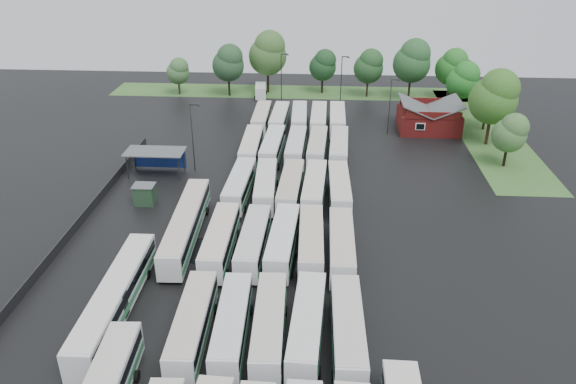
{
  "coord_description": "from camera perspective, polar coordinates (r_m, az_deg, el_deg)",
  "views": [
    {
      "loc": [
        5.93,
        -49.59,
        32.68
      ],
      "look_at": [
        2.0,
        12.0,
        2.5
      ],
      "focal_mm": 35.0,
      "sensor_mm": 36.0,
      "label": 1
    }
  ],
  "objects": [
    {
      "name": "ground",
      "position": [
        59.69,
        -2.67,
        -7.17
      ],
      "size": [
        160.0,
        160.0,
        0.0
      ],
      "primitive_type": "plane",
      "color": "black",
      "rests_on": "ground"
    },
    {
      "name": "brick_building",
      "position": [
        99.03,
        14.09,
        7.14
      ],
      "size": [
        10.07,
        8.6,
        5.39
      ],
      "color": "maroon",
      "rests_on": "ground"
    },
    {
      "name": "wash_shed",
      "position": [
        80.91,
        -13.26,
        3.81
      ],
      "size": [
        8.2,
        4.2,
        3.58
      ],
      "color": "#2D2D30",
      "rests_on": "ground"
    },
    {
      "name": "utility_hut",
      "position": [
        73.08,
        -14.36,
        -0.22
      ],
      "size": [
        2.7,
        2.2,
        2.62
      ],
      "color": "#1C351F",
      "rests_on": "ground"
    },
    {
      "name": "grass_strip_north",
      "position": [
        119.03,
        1.65,
        10.12
      ],
      "size": [
        80.0,
        10.0,
        0.01
      ],
      "primitive_type": "cube",
      "color": "#3A6628",
      "rests_on": "ground"
    },
    {
      "name": "grass_strip_east",
      "position": [
        101.94,
        19.53,
        5.84
      ],
      "size": [
        10.0,
        50.0,
        0.01
      ],
      "primitive_type": "cube",
      "color": "#3A6628",
      "rests_on": "ground"
    },
    {
      "name": "west_fence",
      "position": [
        71.68,
        -19.92,
        -2.23
      ],
      "size": [
        0.1,
        50.0,
        1.2
      ],
      "primitive_type": "cube",
      "color": "#2D2D30",
      "rests_on": "ground"
    },
    {
      "name": "bus_r1c0",
      "position": [
        49.39,
        -9.68,
        -13.07
      ],
      "size": [
        2.85,
        11.91,
        3.3
      ],
      "rotation": [
        0.0,
        0.0,
        0.03
      ],
      "color": "silver",
      "rests_on": "ground"
    },
    {
      "name": "bus_r1c1",
      "position": [
        48.92,
        -5.72,
        -13.27
      ],
      "size": [
        2.86,
        11.7,
        3.23
      ],
      "rotation": [
        0.0,
        0.0,
        0.03
      ],
      "color": "silver",
      "rests_on": "ground"
    },
    {
      "name": "bus_r1c2",
      "position": [
        48.55,
        -1.92,
        -13.44
      ],
      "size": [
        2.89,
        11.94,
        3.3
      ],
      "rotation": [
        0.0,
        0.0,
        0.03
      ],
      "color": "silver",
      "rests_on": "ground"
    },
    {
      "name": "bus_r1c3",
      "position": [
        48.57,
        1.95,
        -13.39
      ],
      "size": [
        3.12,
        12.06,
        3.33
      ],
      "rotation": [
        0.0,
        0.0,
        -0.05
      ],
      "color": "silver",
      "rests_on": "ground"
    },
    {
      "name": "bus_r1c4",
      "position": [
        48.3,
        6.08,
        -13.78
      ],
      "size": [
        2.81,
        12.16,
        3.37
      ],
      "rotation": [
        0.0,
        0.0,
        0.02
      ],
      "color": "silver",
      "rests_on": "ground"
    },
    {
      "name": "bus_r2c0",
      "position": [
        60.23,
        -6.92,
        -4.91
      ],
      "size": [
        2.68,
        12.27,
        3.41
      ],
      "rotation": [
        0.0,
        0.0,
        0.01
      ],
      "color": "silver",
      "rests_on": "ground"
    },
    {
      "name": "bus_r2c1",
      "position": [
        59.85,
        -3.55,
        -5.04
      ],
      "size": [
        2.74,
        11.91,
        3.3
      ],
      "rotation": [
        0.0,
        0.0,
        -0.02
      ],
      "color": "silver",
      "rests_on": "ground"
    },
    {
      "name": "bus_r2c2",
      "position": [
        59.72,
        -0.55,
        -5.02
      ],
      "size": [
        3.08,
        12.2,
        3.37
      ],
      "rotation": [
        0.0,
        0.0,
        -0.04
      ],
      "color": "silver",
      "rests_on": "ground"
    },
    {
      "name": "bus_r2c3",
      "position": [
        59.6,
        2.36,
        -5.12
      ],
      "size": [
        2.81,
        12.09,
        3.35
      ],
      "rotation": [
        0.0,
        0.0,
        0.02
      ],
      "color": "silver",
      "rests_on": "ground"
    },
    {
      "name": "bus_r2c4",
      "position": [
        59.21,
        5.46,
        -5.46
      ],
      "size": [
        2.59,
        12.05,
        3.35
      ],
      "rotation": [
        0.0,
        0.0,
        0.0
      ],
      "color": "silver",
      "rests_on": "ground"
    },
    {
      "name": "bus_r3c0",
      "position": [
        72.28,
        -4.95,
        0.69
      ],
      "size": [
        2.94,
        12.06,
        3.34
      ],
      "rotation": [
        0.0,
        0.0,
        -0.03
      ],
      "color": "silver",
      "rests_on": "ground"
    },
    {
      "name": "bus_r3c1",
      "position": [
        71.82,
        -2.29,
        0.6
      ],
      "size": [
        3.14,
        12.07,
        3.33
      ],
      "rotation": [
        0.0,
        0.0,
        0.05
      ],
      "color": "silver",
      "rests_on": "ground"
    },
    {
      "name": "bus_r3c2",
      "position": [
        71.31,
        0.27,
        0.45
      ],
      "size": [
        3.02,
        12.23,
        3.38
      ],
      "rotation": [
        0.0,
        0.0,
        -0.04
      ],
      "color": "silver",
      "rests_on": "ground"
    },
    {
      "name": "bus_r3c3",
      "position": [
        71.19,
        2.7,
        0.38
      ],
      "size": [
        3.11,
        12.28,
        3.39
      ],
      "rotation": [
        0.0,
        0.0,
        -0.04
      ],
      "color": "silver",
      "rests_on": "ground"
    },
    {
      "name": "bus_r3c4",
      "position": [
        71.21,
        5.23,
        0.28
      ],
      "size": [
        2.86,
        12.1,
        3.35
      ],
      "rotation": [
        0.0,
        0.0,
        0.03
      ],
      "color": "silver",
      "rests_on": "ground"
    },
    {
      "name": "bus_r4c0",
      "position": [
        84.27,
        -3.74,
        4.56
      ],
      "size": [
        2.79,
        12.27,
        3.4
      ],
      "rotation": [
        0.0,
        0.0,
        0.02
      ],
      "color": "silver",
      "rests_on": "ground"
    },
    {
      "name": "bus_r4c1",
      "position": [
        84.26,
        -1.58,
        4.59
      ],
      "size": [
        3.02,
        12.24,
        3.38
      ],
      "rotation": [
        0.0,
        0.0,
        -0.04
      ],
      "color": "silver",
      "rests_on": "ground"
    },
    {
      "name": "bus_r4c2",
      "position": [
        84.13,
        0.81,
        4.54
      ],
      "size": [
        2.82,
        11.99,
        3.32
      ],
      "rotation": [
        0.0,
        0.0,
        -0.02
      ],
      "color": "silver",
      "rests_on": "ground"
    },
    {
      "name": "bus_r4c3",
      "position": [
        84.17,
        2.99,
        4.52
      ],
      "size": [
        3.02,
        12.03,
        3.32
      ],
      "rotation": [
        0.0,
        0.0,
        -0.04
      ],
      "color": "silver",
      "rests_on": "ground"
    },
    {
      "name": "bus_r4c4",
      "position": [
        83.94,
        5.19,
        4.42
      ],
      "size": [
        3.07,
        12.32,
        3.4
      ],
      "rotation": [
        0.0,
        0.0,
        -0.04
      ],
      "color": "silver",
      "rests_on": "ground"
    },
    {
      "name": "bus_r5c0",
      "position": [
        97.22,
        -2.71,
        7.5
      ],
      "size": [
        2.56,
        11.71,
        3.26
      ],
      "rotation": [
        0.0,
        0.0,
        0.01
      ],
      "color": "silver",
      "rests_on": "ground"
    },
    {
      "name": "bus_r5c1",
      "position": [
        96.63,
        -0.87,
        7.42
      ],
      "size": [
        2.79,
        11.85,
        3.28
      ],
      "rotation": [
        0.0,
        0.0,
        -0.02
      ],
      "color": "silver",
      "rests_on": "ground"
    },
    {
      "name": "bus_r5c2",
      "position": [
        96.86,
        1.16,
        7.47
      ],
      "size": [
        2.83,
        11.87,
        3.29
      ],
      "rotation": [
        0.0,
        0.0,
        0.03
      ],
      "color": "silver",
      "rests_on": "ground"
    },
    {
      "name": "bus_r5c3",
      "position": [
        96.33,
        3.13,
        7.36
      ],
      "size": [
        2.74,
        12.18,
        3.38
      ],
      "rotation": [
        0.0,
        0.0,
        -0.01
      ],
      "color": "silver",
      "rests_on": "ground"
    },
    {
      "name": "bus_r5c4",
      "position": [
        96.59,
        5.03,
        7.34
      ],
      "size": [
        2.67,
        12.12,
        3.37
      ],
      "rotation": [
        0.0,
        0.0,
        -0.01
      ],
      "color": "silver",
      "rests_on": "ground"
    },
    {
      "name": "artic_bus_west_b",
      "position": [
        63.82,
        -10.33,
        -3.26
      ],
      "size": [
        3.28,
        18.38,
        3.39
      ],
      "rotation": [
        0.0,
        0.0,
        0.04
      ],
      "color": "silver",
      "rests_on": "ground"
    },
    {
      "name": "artic_bus_west_c",
      "position": [
        53.78,
        -17.14,
        -10.25
      ],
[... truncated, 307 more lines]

